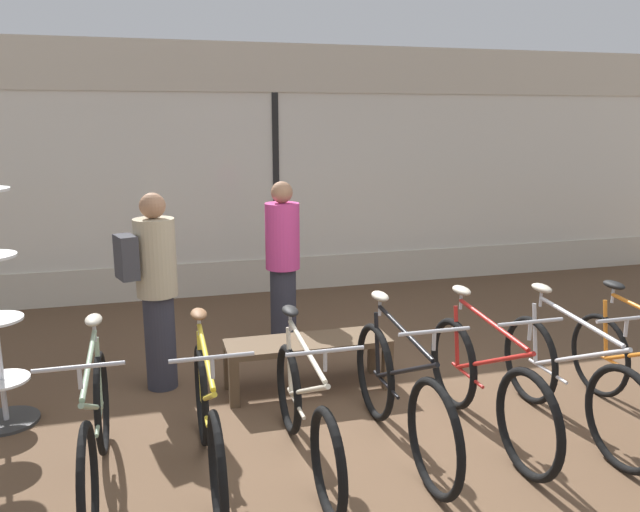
{
  "coord_description": "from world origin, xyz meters",
  "views": [
    {
      "loc": [
        -1.59,
        -3.92,
        2.3
      ],
      "look_at": [
        0.0,
        1.89,
        0.95
      ],
      "focal_mm": 35.0,
      "sensor_mm": 36.0,
      "label": 1
    }
  ],
  "objects_px": {
    "bicycle_center_right": "(486,386)",
    "display_bench": "(308,349)",
    "bicycle_center_left": "(305,415)",
    "customer_near_rack": "(283,262)",
    "bicycle_center": "(400,396)",
    "bicycle_left": "(208,423)",
    "customer_by_window": "(155,286)",
    "bicycle_far_left": "(96,433)",
    "bicycle_right": "(571,381)"
  },
  "relations": [
    {
      "from": "bicycle_left",
      "to": "bicycle_right",
      "type": "relative_size",
      "value": 1.0
    },
    {
      "from": "bicycle_far_left",
      "to": "bicycle_right",
      "type": "relative_size",
      "value": 1.0
    },
    {
      "from": "bicycle_center_left",
      "to": "bicycle_center_right",
      "type": "height_order",
      "value": "bicycle_center_right"
    },
    {
      "from": "display_bench",
      "to": "customer_by_window",
      "type": "bearing_deg",
      "value": 163.6
    },
    {
      "from": "bicycle_center_left",
      "to": "customer_near_rack",
      "type": "relative_size",
      "value": 1.01
    },
    {
      "from": "customer_by_window",
      "to": "display_bench",
      "type": "bearing_deg",
      "value": -16.4
    },
    {
      "from": "bicycle_far_left",
      "to": "bicycle_center_right",
      "type": "relative_size",
      "value": 1.0
    },
    {
      "from": "bicycle_far_left",
      "to": "bicycle_center_left",
      "type": "bearing_deg",
      "value": -2.67
    },
    {
      "from": "bicycle_left",
      "to": "bicycle_right",
      "type": "bearing_deg",
      "value": -1.0
    },
    {
      "from": "bicycle_left",
      "to": "customer_near_rack",
      "type": "xyz_separation_m",
      "value": [
        0.96,
        2.22,
        0.49
      ]
    },
    {
      "from": "bicycle_center_right",
      "to": "display_bench",
      "type": "bearing_deg",
      "value": 132.44
    },
    {
      "from": "bicycle_left",
      "to": "bicycle_center_right",
      "type": "height_order",
      "value": "bicycle_center_right"
    },
    {
      "from": "bicycle_far_left",
      "to": "bicycle_center_right",
      "type": "distance_m",
      "value": 2.68
    },
    {
      "from": "bicycle_far_left",
      "to": "bicycle_right",
      "type": "xyz_separation_m",
      "value": [
        3.33,
        -0.1,
        -0.0
      ]
    },
    {
      "from": "bicycle_far_left",
      "to": "bicycle_center_right",
      "type": "xyz_separation_m",
      "value": [
        2.68,
        -0.01,
        -0.0
      ]
    },
    {
      "from": "bicycle_far_left",
      "to": "bicycle_center_left",
      "type": "height_order",
      "value": "bicycle_far_left"
    },
    {
      "from": "bicycle_center",
      "to": "display_bench",
      "type": "bearing_deg",
      "value": 107.82
    },
    {
      "from": "bicycle_center",
      "to": "bicycle_center_left",
      "type": "bearing_deg",
      "value": -177.4
    },
    {
      "from": "customer_by_window",
      "to": "customer_near_rack",
      "type": "bearing_deg",
      "value": 28.66
    },
    {
      "from": "bicycle_far_left",
      "to": "display_bench",
      "type": "xyz_separation_m",
      "value": [
        1.63,
        1.13,
        -0.04
      ]
    },
    {
      "from": "bicycle_left",
      "to": "bicycle_center",
      "type": "xyz_separation_m",
      "value": [
        1.32,
        0.02,
        0.01
      ]
    },
    {
      "from": "display_bench",
      "to": "bicycle_center",
      "type": "bearing_deg",
      "value": -72.18
    },
    {
      "from": "bicycle_right",
      "to": "customer_by_window",
      "type": "bearing_deg",
      "value": 151.46
    },
    {
      "from": "customer_by_window",
      "to": "bicycle_left",
      "type": "bearing_deg",
      "value": -79.79
    },
    {
      "from": "customer_by_window",
      "to": "bicycle_right",
      "type": "bearing_deg",
      "value": -28.54
    },
    {
      "from": "bicycle_left",
      "to": "bicycle_far_left",
      "type": "bearing_deg",
      "value": 175.41
    },
    {
      "from": "bicycle_center_left",
      "to": "bicycle_right",
      "type": "xyz_separation_m",
      "value": [
        2.01,
        -0.04,
        0.03
      ]
    },
    {
      "from": "bicycle_far_left",
      "to": "bicycle_center_left",
      "type": "distance_m",
      "value": 1.32
    },
    {
      "from": "display_bench",
      "to": "bicycle_center_right",
      "type": "bearing_deg",
      "value": -47.56
    },
    {
      "from": "bicycle_center",
      "to": "display_bench",
      "type": "height_order",
      "value": "bicycle_center"
    },
    {
      "from": "bicycle_far_left",
      "to": "customer_near_rack",
      "type": "distance_m",
      "value": 2.76
    },
    {
      "from": "bicycle_left",
      "to": "bicycle_center",
      "type": "relative_size",
      "value": 0.98
    },
    {
      "from": "customer_by_window",
      "to": "bicycle_center_right",
      "type": "bearing_deg",
      "value": -33.46
    },
    {
      "from": "bicycle_left",
      "to": "customer_near_rack",
      "type": "relative_size",
      "value": 1.05
    },
    {
      "from": "bicycle_center_right",
      "to": "customer_by_window",
      "type": "bearing_deg",
      "value": 146.54
    },
    {
      "from": "bicycle_center",
      "to": "display_bench",
      "type": "relative_size",
      "value": 1.29
    },
    {
      "from": "bicycle_center_left",
      "to": "bicycle_right",
      "type": "relative_size",
      "value": 0.97
    },
    {
      "from": "bicycle_center_left",
      "to": "bicycle_center",
      "type": "height_order",
      "value": "bicycle_center"
    },
    {
      "from": "bicycle_right",
      "to": "display_bench",
      "type": "height_order",
      "value": "bicycle_right"
    },
    {
      "from": "bicycle_left",
      "to": "bicycle_center",
      "type": "bearing_deg",
      "value": 1.07
    },
    {
      "from": "display_bench",
      "to": "customer_near_rack",
      "type": "xyz_separation_m",
      "value": [
        0.01,
        1.04,
        0.53
      ]
    },
    {
      "from": "bicycle_far_left",
      "to": "bicycle_center",
      "type": "bearing_deg",
      "value": -0.86
    },
    {
      "from": "bicycle_center",
      "to": "customer_by_window",
      "type": "xyz_separation_m",
      "value": [
        -1.6,
        1.52,
        0.51
      ]
    },
    {
      "from": "bicycle_center_left",
      "to": "display_bench",
      "type": "height_order",
      "value": "bicycle_center_left"
    },
    {
      "from": "customer_near_rack",
      "to": "bicycle_right",
      "type": "bearing_deg",
      "value": -53.39
    },
    {
      "from": "bicycle_left",
      "to": "bicycle_center_right",
      "type": "distance_m",
      "value": 2.0
    },
    {
      "from": "bicycle_center_right",
      "to": "display_bench",
      "type": "relative_size",
      "value": 1.27
    },
    {
      "from": "bicycle_far_left",
      "to": "customer_near_rack",
      "type": "relative_size",
      "value": 1.05
    },
    {
      "from": "bicycle_left",
      "to": "bicycle_right",
      "type": "height_order",
      "value": "bicycle_right"
    },
    {
      "from": "bicycle_center_right",
      "to": "display_bench",
      "type": "height_order",
      "value": "bicycle_center_right"
    }
  ]
}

